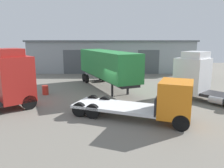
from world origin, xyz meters
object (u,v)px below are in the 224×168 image
tractor_unit_red (7,81)px  oil_drum (44,90)px  flatbed_truck_orange (156,102)px  tractor_unit_white (196,77)px  container_trailer_green (105,65)px

tractor_unit_red → oil_drum: bearing=31.4°
flatbed_truck_orange → oil_drum: flatbed_truck_orange is taller
tractor_unit_white → container_trailer_green: 9.12m
tractor_unit_white → tractor_unit_red: (-15.17, -2.86, 0.19)m
tractor_unit_white → oil_drum: bearing=40.5°
tractor_unit_white → oil_drum: (-13.79, 1.45, -1.50)m
container_trailer_green → oil_drum: size_ratio=12.61×
tractor_unit_red → container_trailer_green: bearing=4.1°
tractor_unit_red → oil_drum: 4.84m
tractor_unit_white → container_trailer_green: bearing=18.6°
tractor_unit_white → container_trailer_green: (-8.05, 4.26, 0.59)m
flatbed_truck_orange → tractor_unit_red: 10.88m
container_trailer_green → flatbed_truck_orange: bearing=-4.1°
tractor_unit_white → oil_drum: 13.95m
flatbed_truck_orange → tractor_unit_white: bearing=70.6°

